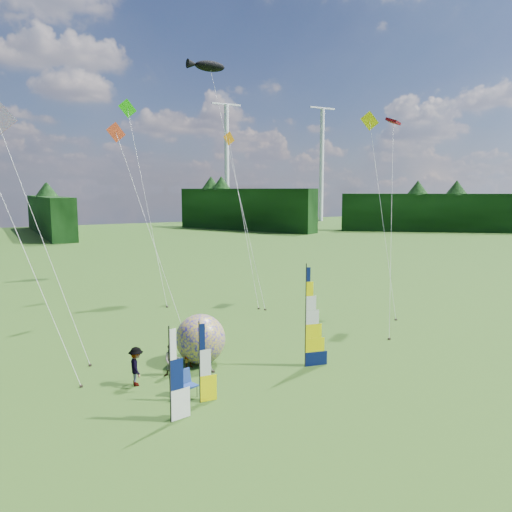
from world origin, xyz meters
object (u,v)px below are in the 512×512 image
feather_banner_main (306,318)px  kite_whale (235,166)px  spectator_c (136,366)px  side_banner_left (200,364)px  camp_chair (189,384)px  side_banner_far (170,376)px  spectator_b (172,360)px  bol_inflatable (200,339)px  spectator_a (189,351)px  spectator_d (188,342)px

feather_banner_main → kite_whale: size_ratio=0.24×
feather_banner_main → spectator_c: (-7.74, 1.71, -1.58)m
side_banner_left → kite_whale: bearing=64.0°
camp_chair → side_banner_far: bearing=-145.5°
spectator_b → bol_inflatable: bearing=55.4°
feather_banner_main → side_banner_left: 6.21m
spectator_a → spectator_c: size_ratio=0.97×
spectator_a → camp_chair: spectator_a is taller
spectator_c → side_banner_left: bearing=-142.6°
side_banner_left → spectator_d: bearing=78.2°
feather_banner_main → kite_whale: bearing=86.7°
feather_banner_main → spectator_d: 6.22m
side_banner_left → spectator_c: size_ratio=1.90×
side_banner_left → side_banner_far: size_ratio=0.92×
feather_banner_main → spectator_b: bearing=174.0°
kite_whale → bol_inflatable: bearing=-117.8°
spectator_b → camp_chair: (-0.19, -2.55, -0.19)m
side_banner_left → bol_inflatable: 4.65m
spectator_d → kite_whale: 17.93m
side_banner_left → kite_whale: 22.34m
side_banner_left → side_banner_far: (-1.61, -1.07, 0.13)m
kite_whale → camp_chair: bearing=-117.2°
spectator_c → spectator_d: (3.32, 2.35, -0.04)m
camp_chair → kite_whale: 22.30m
feather_banner_main → spectator_a: 5.81m
bol_inflatable → spectator_b: bol_inflatable is taller
kite_whale → spectator_b: bearing=-121.0°
side_banner_far → spectator_b: side_banner_far is taller
side_banner_left → spectator_b: (-0.01, 3.28, -0.87)m
side_banner_left → spectator_a: side_banner_left is taller
side_banner_far → spectator_a: bearing=51.9°
bol_inflatable → spectator_a: size_ratio=1.48×
camp_chair → spectator_b: bearing=68.2°
spectator_b → kite_whale: 20.24m
side_banner_left → spectator_c: bearing=124.4°
side_banner_far → spectator_a: size_ratio=2.12×
feather_banner_main → side_banner_left: feather_banner_main is taller
spectator_a → spectator_c: (-2.80, -0.89, 0.03)m
bol_inflatable → side_banner_far: bearing=-122.8°
feather_banner_main → camp_chair: feather_banner_main is taller
spectator_a → spectator_c: 2.94m
feather_banner_main → spectator_c: feather_banner_main is taller
feather_banner_main → spectator_d: size_ratio=2.98×
spectator_c → camp_chair: size_ratio=1.50×
side_banner_far → spectator_c: (-0.12, 4.10, -0.90)m
bol_inflatable → spectator_a: bearing=-155.6°
spectator_b → spectator_a: bearing=57.7°
side_banner_far → kite_whale: size_ratio=0.17×
spectator_c → camp_chair: 2.77m
spectator_c → kite_whale: size_ratio=0.08×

